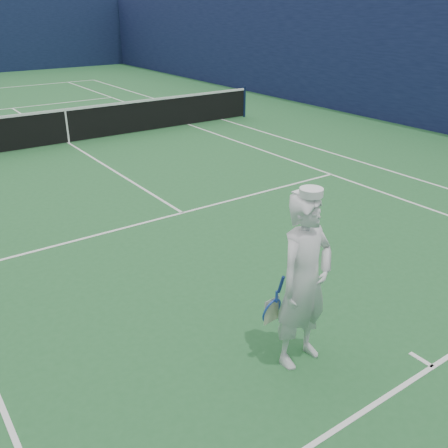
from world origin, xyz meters
name	(u,v)px	position (x,y,z in m)	size (l,w,h in m)	color
ground	(69,143)	(0.00, 0.00, 0.00)	(80.00, 80.00, 0.00)	#246030
court_markings	(69,143)	(0.00, 0.00, 0.00)	(11.03, 23.83, 0.01)	white
windscreen_fence	(60,72)	(0.00, 0.00, 2.00)	(20.12, 36.12, 4.00)	#0E1736
tennis_net	(67,124)	(0.00, 0.00, 0.55)	(12.88, 0.09, 1.07)	#141E4C
tennis_player	(304,282)	(-1.12, -10.89, 1.01)	(0.83, 0.54, 2.08)	white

